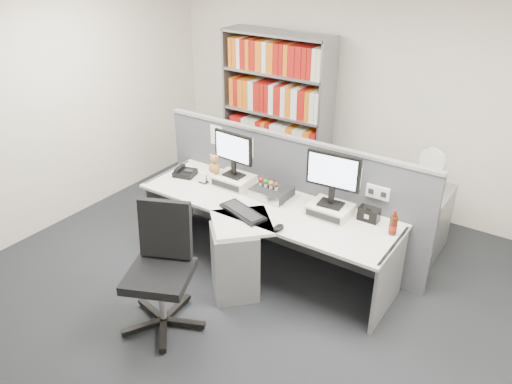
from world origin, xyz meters
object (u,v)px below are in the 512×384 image
Objects in this scene: shelving_unit at (276,115)px; desk_calendar at (203,178)px; mouse at (279,228)px; filing_cabinet at (422,221)px; monitor_right at (333,175)px; cola_bottle at (393,225)px; speaker at (369,214)px; office_chair at (162,265)px; monitor_left at (233,151)px; desktop_pc at (272,192)px; desk_phone at (185,172)px; desk_fan at (432,164)px; keyboard at (243,212)px; desk at (253,237)px.

desk_calendar is at bearing -85.95° from shelving_unit.
mouse reaches higher than filing_cabinet.
monitor_right is 1.41m from filing_cabinet.
desk_calendar is at bearing -175.98° from cola_bottle.
speaker is 1.05m from filing_cabinet.
shelving_unit is 2.87m from office_chair.
monitor_left reaches higher than desk_calendar.
speaker is at bearing 5.93° from desktop_pc.
speaker reaches higher than desk_phone.
desk_fan reaches higher than desk_phone.
monitor_left reaches higher than filing_cabinet.
desk_fan reaches higher than filing_cabinet.
keyboard is at bearing 171.93° from mouse.
desk_phone reaches higher than filing_cabinet.
keyboard is at bearing -145.53° from desk.
monitor_left is 1.43m from office_chair.
desktop_pc is 0.51× the size of filing_cabinet.
filing_cabinet is at bearing 74.05° from speaker.
filing_cabinet is (0.85, 1.51, -0.39)m from mouse.
desk_calendar reaches higher than desk.
filing_cabinet is (1.99, 1.16, -0.42)m from desk_calendar.
monitor_right reaches higher than desk_phone.
cola_bottle is 0.22× the size of office_chair.
shelving_unit is (-1.50, 1.47, -0.15)m from monitor_right.
desk_phone is 0.28m from desk_calendar.
filing_cabinet is at bearing 59.59° from monitor_right.
mouse is (0.39, -0.50, -0.02)m from desktop_pc.
desk_phone is 2.27m from cola_bottle.
speaker is 0.40× the size of desk_fan.
speaker is 0.81× the size of cola_bottle.
speaker is 2.30m from shelving_unit.
shelving_unit is at bearing 145.08° from cola_bottle.
mouse is at bearing -57.41° from shelving_unit.
cola_bottle is 0.49× the size of desk_fan.
office_chair is at bearing -56.82° from desk_phone.
desk_phone is 0.54× the size of desk_fan.
monitor_left is at bearing 179.99° from desktop_pc.
keyboard is 4.77× the size of desk_calendar.
shelving_unit is 2.86× the size of filing_cabinet.
desk_calendar reaches higher than desk_phone.
desk_fan is 0.44× the size of office_chair.
desk is 0.90m from monitor_left.
shelving_unit is (-2.10, 1.47, 0.17)m from cola_bottle.
filing_cabinet is (2.10, -0.45, -0.63)m from shelving_unit.
desk_phone is 0.13× the size of shelving_unit.
desk is 0.98m from monitor_right.
keyboard is 0.77m from desk_calendar.
office_chair reaches higher than cola_bottle.
desk_fan reaches higher than desk_calendar.
shelving_unit is at bearing 167.93° from desk_fan.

